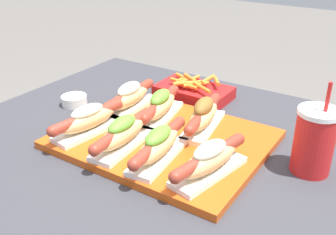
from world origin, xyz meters
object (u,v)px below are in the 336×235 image
object	(u,v)px
hot_dog_0	(88,120)
drink_cup	(314,141)
hot_dog_2	(158,145)
hot_dog_5	(160,106)
hot_dog_3	(209,160)
hot_dog_6	(203,115)
hot_dog_1	(122,133)
hot_dog_4	(129,97)
sauce_bowl	(74,100)
serving_tray	(163,139)
fries_basket	(194,91)

from	to	relation	value
hot_dog_0	drink_cup	distance (m)	0.51
hot_dog_2	hot_dog_5	size ratio (longest dim) A/B	1.01
hot_dog_3	drink_cup	size ratio (longest dim) A/B	1.08
hot_dog_3	drink_cup	distance (m)	0.22
hot_dog_6	hot_dog_1	bearing A→B (deg)	-121.42
hot_dog_4	hot_dog_5	xyz separation A→B (m)	(0.10, 0.00, -0.00)
hot_dog_6	hot_dog_0	bearing A→B (deg)	-142.57
hot_dog_2	hot_dog_1	bearing A→B (deg)	-179.64
hot_dog_3	sauce_bowl	distance (m)	0.52
hot_dog_0	hot_dog_1	xyz separation A→B (m)	(0.11, -0.01, 0.00)
drink_cup	hot_dog_4	bearing A→B (deg)	179.17
hot_dog_3	sauce_bowl	world-z (taller)	hot_dog_3
serving_tray	fries_basket	size ratio (longest dim) A/B	2.17
sauce_bowl	hot_dog_4	bearing A→B (deg)	11.31
hot_dog_4	hot_dog_0	bearing A→B (deg)	-89.89
hot_dog_1	hot_dog_3	distance (m)	0.21
hot_dog_2	hot_dog_0	bearing A→B (deg)	177.89
hot_dog_1	hot_dog_5	xyz separation A→B (m)	(-0.01, 0.17, 0.00)
hot_dog_6	drink_cup	xyz separation A→B (m)	(0.26, -0.02, 0.02)
fries_basket	serving_tray	bearing A→B (deg)	-74.67
hot_dog_5	hot_dog_2	bearing A→B (deg)	-57.03
fries_basket	hot_dog_2	bearing A→B (deg)	-71.41
hot_dog_1	hot_dog_6	xyz separation A→B (m)	(0.11, 0.18, 0.00)
hot_dog_6	hot_dog_3	bearing A→B (deg)	-58.01
hot_dog_5	hot_dog_6	distance (m)	0.12
hot_dog_3	hot_dog_2	bearing A→B (deg)	-176.36
serving_tray	sauce_bowl	bearing A→B (deg)	172.97
hot_dog_0	sauce_bowl	world-z (taller)	hot_dog_0
hot_dog_0	hot_dog_6	world-z (taller)	hot_dog_6
sauce_bowl	serving_tray	bearing A→B (deg)	-7.03
hot_dog_3	hot_dog_6	size ratio (longest dim) A/B	1.00
hot_dog_2	fries_basket	world-z (taller)	hot_dog_2
serving_tray	drink_cup	distance (m)	0.34
hot_dog_1	hot_dog_2	size ratio (longest dim) A/B	1.00
hot_dog_6	hot_dog_4	bearing A→B (deg)	-177.59
hot_dog_1	drink_cup	size ratio (longest dim) A/B	1.10
hot_dog_1	hot_dog_2	bearing A→B (deg)	0.36
hot_dog_4	hot_dog_6	world-z (taller)	hot_dog_6
hot_dog_2	hot_dog_5	distance (m)	0.20
drink_cup	hot_dog_6	bearing A→B (deg)	176.49
hot_dog_1	hot_dog_2	xyz separation A→B (m)	(0.10, 0.00, -0.00)
hot_dog_3	sauce_bowl	xyz separation A→B (m)	(-0.50, 0.12, -0.04)
hot_dog_0	hot_dog_2	world-z (taller)	hot_dog_2
hot_dog_0	hot_dog_3	distance (m)	0.32
hot_dog_2	hot_dog_6	bearing A→B (deg)	86.18
serving_tray	fries_basket	world-z (taller)	fries_basket
serving_tray	hot_dog_3	xyz separation A→B (m)	(0.16, -0.08, 0.04)
hot_dog_4	fries_basket	xyz separation A→B (m)	(0.09, 0.20, -0.03)
hot_dog_3	serving_tray	bearing A→B (deg)	153.33
hot_dog_5	drink_cup	size ratio (longest dim) A/B	1.08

